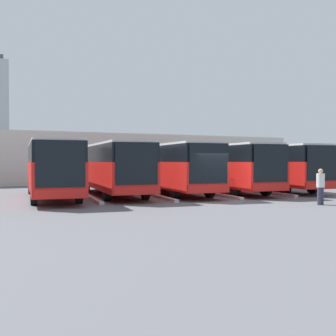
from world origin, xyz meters
name	(u,v)px	position (x,y,z in m)	size (l,w,h in m)	color
ground_plane	(219,201)	(0.00, 0.00, 0.00)	(600.00, 600.00, 0.00)	#5B5B60
bus_0	(268,166)	(-7.51, -5.37, 1.76)	(3.67, 11.73, 3.14)	red
curb_divider_0	(262,192)	(-5.63, -3.66, 0.07)	(0.24, 7.38, 0.15)	#B2B2AD
bus_1	(223,166)	(-3.75, -5.37, 1.76)	(3.67, 11.73, 3.14)	red
curb_divider_1	(213,194)	(-1.88, -3.67, 0.07)	(0.24, 7.38, 0.15)	#B2B2AD
bus_2	(171,166)	(0.00, -5.69, 1.76)	(3.67, 11.73, 3.14)	red
curb_divider_2	(155,195)	(1.88, -3.98, 0.07)	(0.24, 7.38, 0.15)	#B2B2AD
bus_3	(113,167)	(3.76, -6.16, 1.76)	(3.67, 11.73, 3.14)	red
curb_divider_3	(90,197)	(5.63, -4.46, 0.07)	(0.24, 7.38, 0.15)	#B2B2AD
bus_4	(52,167)	(7.51, -5.61, 1.76)	(3.67, 11.73, 3.14)	red
pedestrian	(321,185)	(-3.49, 3.53, 0.93)	(0.46, 0.46, 1.73)	#38384C
station_building	(91,158)	(0.00, -25.18, 2.35)	(39.94, 16.93, 4.65)	beige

